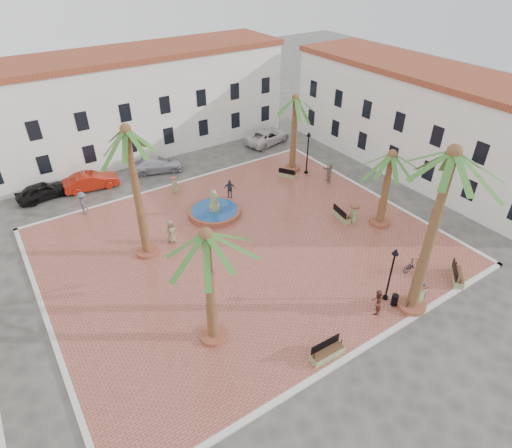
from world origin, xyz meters
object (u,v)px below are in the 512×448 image
object	(u,v)px
bench_s	(327,353)
cyclist_a	(421,293)
palm_s	(449,171)
bollard_e	(354,214)
lamppost_e	(308,146)
litter_bin	(395,300)
fountain	(214,211)
bicycle_a	(416,299)
palm_nw	(128,144)
bollard_n	(174,184)
bench_ne	(287,174)
pedestrian_east	(329,172)
car_white	(268,136)
pedestrian_fountain_a	(171,231)
bench_se	(457,276)
bollard_se	(419,294)
cyclist_b	(377,302)
palm_sw	(207,248)
bicycle_b	(414,264)
palm_e	(390,164)
pedestrian_fountain_b	(229,189)
pedestrian_north	(83,203)
car_black	(43,191)
bench_e	(341,215)
car_red	(91,181)
lamppost_s	(393,266)
car_silver	(157,165)

from	to	relation	value
bench_s	cyclist_a	distance (m)	7.10
palm_s	bollard_e	size ratio (longest dim) A/B	7.53
lamppost_e	litter_bin	xyz separation A→B (m)	(-6.36, -15.93, -2.31)
fountain	palm_s	xyz separation A→B (m)	(4.67, -15.17, 8.53)
cyclist_a	bicycle_a	size ratio (longest dim) A/B	0.92
palm_nw	bollard_n	world-z (taller)	palm_nw
bench_ne	cyclist_a	distance (m)	17.26
fountain	bollard_e	xyz separation A→B (m)	(8.19, -6.74, 0.41)
palm_nw	pedestrian_east	xyz separation A→B (m)	(17.14, 0.93, -7.11)
pedestrian_east	car_white	size ratio (longest dim) A/B	0.33
palm_s	lamppost_e	size ratio (longest dim) A/B	2.57
palm_s	pedestrian_fountain_a	bearing A→B (deg)	123.27
palm_s	bench_se	xyz separation A→B (m)	(4.30, 0.05, -8.54)
palm_s	bollard_se	size ratio (longest dim) A/B	7.29
cyclist_b	pedestrian_fountain_a	xyz separation A→B (m)	(-6.82, 12.78, 0.05)
bollard_se	cyclist_a	bearing A→B (deg)	0.00
palm_nw	palm_sw	xyz separation A→B (m)	(0.21, -8.97, -1.99)
palm_sw	lamppost_e	bearing A→B (deg)	36.81
palm_nw	bollard_n	size ratio (longest dim) A/B	7.10
bicycle_b	palm_e	bearing A→B (deg)	-18.67
palm_sw	bench_se	bearing A→B (deg)	-16.19
cyclist_b	bench_s	bearing A→B (deg)	-14.12
palm_s	litter_bin	world-z (taller)	palm_s
bollard_e	pedestrian_fountain_b	xyz separation A→B (m)	(-5.89, 8.31, 0.09)
bollard_se	pedestrian_fountain_b	distance (m)	16.98
pedestrian_north	pedestrian_east	world-z (taller)	pedestrian_north
bicycle_b	pedestrian_north	xyz separation A→B (m)	(-15.73, 18.70, 0.37)
palm_nw	palm_sw	bearing A→B (deg)	-88.69
pedestrian_fountain_b	pedestrian_east	world-z (taller)	pedestrian_east
cyclist_a	bicycle_a	xyz separation A→B (m)	(-0.29, 0.00, -0.34)
cyclist_b	car_black	xyz separation A→B (m)	(-13.03, 24.41, -0.25)
bollard_n	pedestrian_fountain_b	size ratio (longest dim) A/B	0.82
bench_s	pedestrian_fountain_b	world-z (taller)	pedestrian_fountain_b
palm_e	bollard_n	world-z (taller)	palm_e
bench_se	bicycle_b	size ratio (longest dim) A/B	0.97
lamppost_e	bicycle_a	size ratio (longest dim) A/B	2.33
palm_sw	pedestrian_fountain_a	bearing A→B (deg)	79.24
cyclist_a	cyclist_b	xyz separation A→B (m)	(-2.73, 0.83, 0.04)
palm_sw	bench_ne	world-z (taller)	palm_sw
pedestrian_fountain_b	lamppost_e	bearing A→B (deg)	26.29
bench_ne	bicycle_a	world-z (taller)	bicycle_a
bench_e	bollard_e	distance (m)	1.03
bollard_se	pedestrian_east	size ratio (longest dim) A/B	0.80
car_red	pedestrian_fountain_a	bearing A→B (deg)	-160.91
bench_se	fountain	bearing A→B (deg)	78.42
lamppost_s	bollard_se	size ratio (longest dim) A/B	2.66
palm_nw	bench_e	world-z (taller)	palm_nw
fountain	bench_s	world-z (taller)	fountain
palm_nw	pedestrian_east	world-z (taller)	palm_nw
car_silver	palm_sw	bearing A→B (deg)	-176.46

